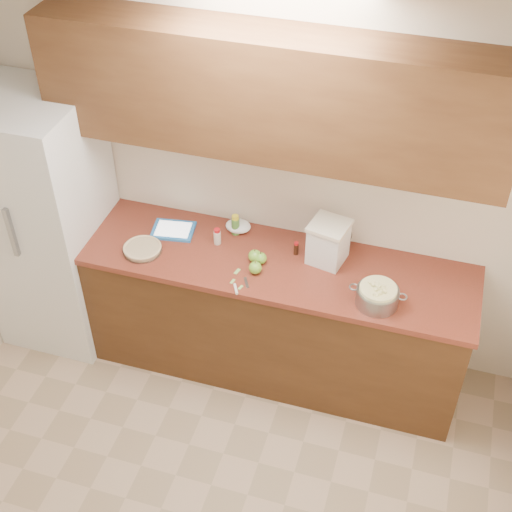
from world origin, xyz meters
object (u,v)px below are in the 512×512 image
(flour_canister, at_px, (328,242))
(tablet, at_px, (173,230))
(pie, at_px, (142,249))
(colander, at_px, (377,296))

(flour_canister, distance_m, tablet, 1.01)
(pie, height_order, tablet, pie)
(pie, xyz_separation_m, colander, (1.46, -0.04, 0.04))
(colander, bearing_deg, pie, 178.46)
(flour_canister, xyz_separation_m, tablet, (-1.00, -0.02, -0.13))
(pie, distance_m, colander, 1.46)
(pie, relative_size, colander, 0.74)
(colander, height_order, flour_canister, flour_canister)
(pie, bearing_deg, colander, -1.54)
(flour_canister, relative_size, tablet, 0.94)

